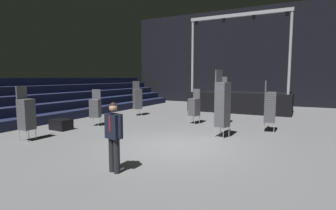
# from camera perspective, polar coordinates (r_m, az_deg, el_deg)

# --- Properties ---
(ground_plane) EXTENTS (22.00, 30.00, 0.10)m
(ground_plane) POSITION_cam_1_polar(r_m,az_deg,el_deg) (8.75, 1.66, -9.31)
(ground_plane) COLOR slate
(arena_end_wall) EXTENTS (22.00, 0.30, 8.00)m
(arena_end_wall) POSITION_cam_1_polar(r_m,az_deg,el_deg) (22.96, 18.40, 10.11)
(arena_end_wall) COLOR black
(arena_end_wall) RESTS_ON ground_plane
(bleacher_bank_left) EXTENTS (3.75, 24.00, 2.25)m
(bleacher_bank_left) POSITION_cam_1_polar(r_m,az_deg,el_deg) (15.44, -28.63, 1.09)
(bleacher_bank_left) COLOR #191E38
(bleacher_bank_left) RESTS_ON ground_plane
(stage_riser) EXTENTS (6.45, 2.70, 6.16)m
(stage_riser) POSITION_cam_1_polar(r_m,az_deg,el_deg) (17.93, 15.50, 0.98)
(stage_riser) COLOR black
(stage_riser) RESTS_ON ground_plane
(man_with_tie) EXTENTS (0.57, 0.31, 1.69)m
(man_with_tie) POSITION_cam_1_polar(r_m,az_deg,el_deg) (6.29, -11.89, -6.12)
(man_with_tie) COLOR black
(man_with_tie) RESTS_ON ground_plane
(chair_stack_front_left) EXTENTS (0.55, 0.55, 2.31)m
(chair_stack_front_left) POSITION_cam_1_polar(r_m,az_deg,el_deg) (12.90, 11.86, 0.99)
(chair_stack_front_left) COLOR #B2B5BA
(chair_stack_front_left) RESTS_ON ground_plane
(chair_stack_front_right) EXTENTS (0.56, 0.56, 2.56)m
(chair_stack_front_right) POSITION_cam_1_polar(r_m,az_deg,el_deg) (9.98, 11.90, 0.25)
(chair_stack_front_right) COLOR #B2B5BA
(chair_stack_front_right) RESTS_ON ground_plane
(chair_stack_mid_left) EXTENTS (0.48, 0.48, 2.14)m
(chair_stack_mid_left) POSITION_cam_1_polar(r_m,az_deg,el_deg) (11.58, 21.52, -0.30)
(chair_stack_mid_left) COLOR #B2B5BA
(chair_stack_mid_left) RESTS_ON ground_plane
(chair_stack_mid_right) EXTENTS (0.46, 0.46, 1.96)m
(chair_stack_mid_right) POSITION_cam_1_polar(r_m,az_deg,el_deg) (10.58, -28.78, -1.65)
(chair_stack_mid_right) COLOR #B2B5BA
(chair_stack_mid_right) RESTS_ON ground_plane
(chair_stack_mid_centre) EXTENTS (0.55, 0.55, 1.71)m
(chair_stack_mid_centre) POSITION_cam_1_polar(r_m,az_deg,el_deg) (12.76, 5.80, -0.29)
(chair_stack_mid_centre) COLOR #B2B5BA
(chair_stack_mid_centre) RESTS_ON ground_plane
(chair_stack_rear_left) EXTENTS (0.57, 0.57, 1.71)m
(chair_stack_rear_left) POSITION_cam_1_polar(r_m,az_deg,el_deg) (12.65, -15.72, -0.55)
(chair_stack_rear_left) COLOR #B2B5BA
(chair_stack_rear_left) RESTS_ON ground_plane
(chair_stack_rear_right) EXTENTS (0.61, 0.61, 2.05)m
(chair_stack_rear_right) POSITION_cam_1_polar(r_m,az_deg,el_deg) (15.55, -6.76, 1.46)
(chair_stack_rear_right) COLOR #B2B5BA
(chair_stack_rear_right) RESTS_ON ground_plane
(equipment_road_case) EXTENTS (0.93, 0.65, 0.46)m
(equipment_road_case) POSITION_cam_1_polar(r_m,az_deg,el_deg) (12.23, -22.50, -3.98)
(equipment_road_case) COLOR black
(equipment_road_case) RESTS_ON ground_plane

